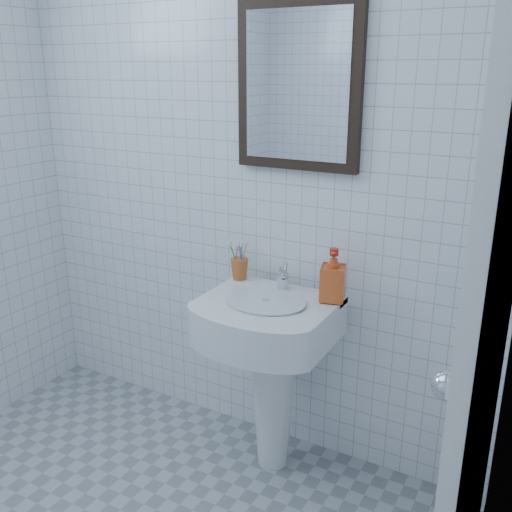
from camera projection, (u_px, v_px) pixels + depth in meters
The scene contains 10 objects.
wall_back at pixel (242, 161), 2.35m from camera, with size 2.20×0.02×2.50m, color white.
wall_right at pixel (470, 326), 0.85m from camera, with size 0.02×2.40×2.50m, color white.
washbasin at pixel (271, 355), 2.28m from camera, with size 0.51×0.37×0.78m.
faucet at pixel (283, 278), 2.26m from camera, with size 0.05×0.11×0.12m.
toothbrush_cup at pixel (240, 269), 2.38m from camera, with size 0.07×0.07×0.09m, color #BA5C25, non-canonical shape.
soap_dispenser at pixel (333, 275), 2.14m from camera, with size 0.09×0.09×0.20m, color red.
wall_mirror at pixel (298, 86), 2.12m from camera, with size 0.50×0.04×0.62m.
bathroom_door at pixel (489, 333), 1.39m from camera, with size 0.04×0.80×2.00m, color white.
towel_ring at pixel (493, 288), 1.54m from camera, with size 0.18×0.18×0.01m, color silver.
hand_towel at pixel (477, 347), 1.60m from camera, with size 0.03×0.16×0.38m, color white.
Camera 1 is at (1.20, -0.83, 1.61)m, focal length 40.00 mm.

